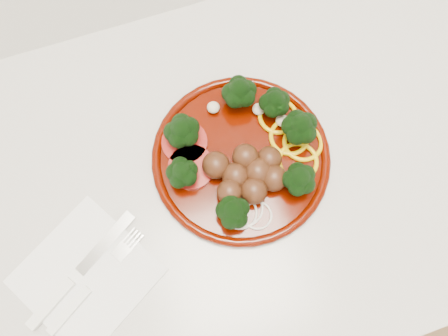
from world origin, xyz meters
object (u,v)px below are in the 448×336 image
object	(u,v)px
fork	(81,298)
knife	(69,284)
napkin	(86,276)
plate	(243,156)

from	to	relation	value
fork	knife	bearing A→B (deg)	83.00
napkin	fork	size ratio (longest dim) A/B	1.04
plate	napkin	world-z (taller)	plate
plate	napkin	size ratio (longest dim) A/B	1.65
plate	napkin	bearing A→B (deg)	-161.30
plate	fork	bearing A→B (deg)	-157.10
napkin	fork	bearing A→B (deg)	-114.60
napkin	knife	bearing A→B (deg)	-170.57
napkin	plate	bearing A→B (deg)	18.70
plate	napkin	distance (m)	0.28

